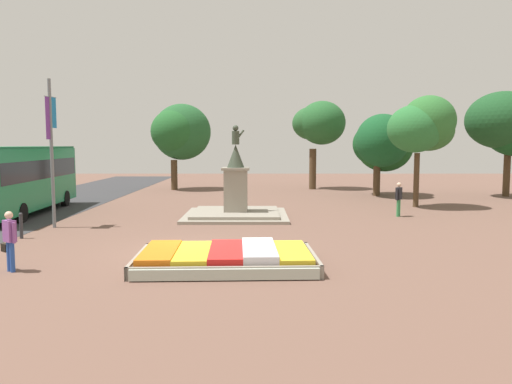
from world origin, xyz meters
TOP-DOWN VIEW (x-y plane):
  - ground_plane at (0.00, 0.00)m, footprint 89.53×89.53m
  - flower_planter at (1.25, -2.07)m, footprint 5.30×3.49m
  - statue_monument at (1.12, 7.91)m, footprint 4.97×4.97m
  - banner_pole at (-6.48, 4.73)m, footprint 0.14×1.14m
  - city_bus at (-9.85, 8.78)m, footprint 3.15×10.31m
  - pedestrian_with_handbag at (-4.72, -2.67)m, footprint 0.62×0.52m
  - pedestrian_near_planter at (9.12, 8.04)m, footprint 0.40×0.49m
  - kerb_bollard_mid_b at (-6.73, 2.24)m, footprint 0.14×0.14m
  - park_tree_far_left at (10.84, 18.34)m, footprint 4.30×5.25m
  - park_tree_far_right at (-3.89, 23.01)m, footprint 4.61×4.47m
  - park_tree_street_side at (7.10, 23.70)m, footprint 4.19×4.01m
  - park_tree_mid_canopy at (11.44, 11.65)m, footprint 3.93×3.47m

SIDE VIEW (x-z plane):
  - ground_plane at x=0.00m, z-range 0.00..0.00m
  - flower_planter at x=1.25m, z-range -0.04..0.52m
  - kerb_bollard_mid_b at x=-6.73m, z-range 0.02..1.01m
  - statue_monument at x=1.12m, z-range -1.47..2.99m
  - pedestrian_with_handbag at x=-4.72m, z-range 0.11..1.80m
  - pedestrian_near_planter at x=9.12m, z-range 0.13..1.81m
  - city_bus at x=-9.85m, z-range 0.25..3.68m
  - banner_pole at x=-6.48m, z-range 0.29..6.55m
  - park_tree_far_left at x=10.84m, z-range 0.79..6.37m
  - park_tree_far_right at x=-3.89m, z-range 1.17..7.88m
  - park_tree_mid_canopy at x=11.44m, z-range 1.41..7.65m
  - park_tree_street_side at x=7.10m, z-range 1.71..8.69m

